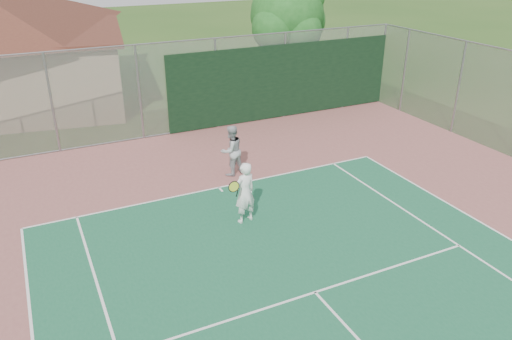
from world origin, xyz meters
The scene contains 5 objects.
back_fence centered at (2.11, 16.98, 1.67)m, with size 20.08×0.11×3.53m.
side_fence_right centered at (10.00, 12.50, 1.75)m, with size 0.08×9.00×3.50m.
tree centered at (6.83, 20.03, 3.65)m, with size 3.98×3.77×5.55m.
player_white_front centered at (-0.11, 9.74, 0.85)m, with size 0.93×0.59×1.69m.
player_grey_back centered at (0.73, 12.60, 0.81)m, with size 0.93×0.81×1.62m.
Camera 1 is at (-4.81, -0.72, 6.77)m, focal length 35.00 mm.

